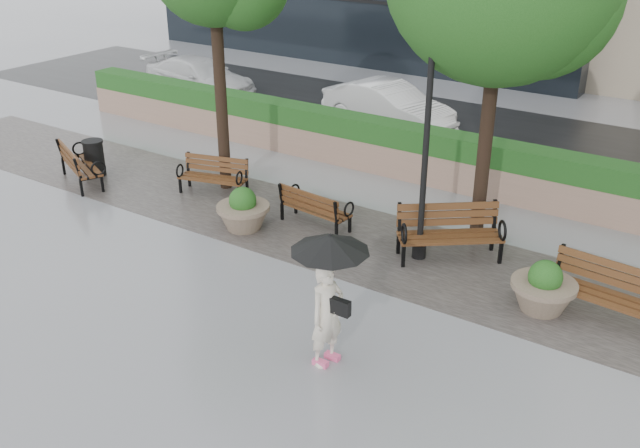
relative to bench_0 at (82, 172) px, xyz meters
The scene contains 16 objects.
ground 7.50m from the bench_0, 15.24° to the right, with size 100.00×100.00×0.00m, color gray.
cobble_strip 7.31m from the bench_0, ahead, with size 28.00×3.20×0.01m, color #383330.
hedge_wall 8.82m from the bench_0, 34.81° to the left, with size 24.00×0.80×1.35m.
asphalt_street 11.57m from the bench_0, 51.30° to the left, with size 40.00×7.00×0.00m, color black.
bench_0 is the anchor object (origin of this frame).
bench_1 3.50m from the bench_0, 22.41° to the left, with size 1.77×1.07×0.89m.
bench_2 6.45m from the bench_0, 10.21° to the left, with size 1.72×0.84×0.89m.
bench_3 9.53m from the bench_0, ahead, with size 2.11×1.89×1.10m.
bench_4 12.57m from the bench_0, ahead, with size 1.97×0.95×1.02m.
planter_left 5.12m from the bench_0, ahead, with size 1.16×1.16×0.97m.
planter_right 11.63m from the bench_0, ahead, with size 1.15×1.15×0.97m.
trash_bin 0.60m from the bench_0, 104.37° to the left, with size 0.54×0.54×0.90m, color black.
lamppost 9.15m from the bench_0, ahead, with size 0.28×0.28×4.47m.
car_left 8.65m from the bench_0, 112.07° to the left, with size 1.86×4.56×1.32m, color silver.
car_right 9.34m from the bench_0, 62.98° to the left, with size 1.51×4.34×1.43m, color silver.
pedestrian 9.79m from the bench_0, 17.16° to the right, with size 1.20×1.20×2.21m.
Camera 1 is at (7.10, -8.70, 6.78)m, focal length 40.00 mm.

